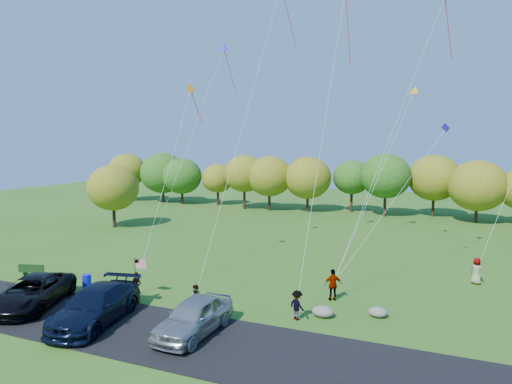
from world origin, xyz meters
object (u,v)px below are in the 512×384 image
trash_barrel (87,281)px  minivan_silver (194,316)px  flyer_b (196,299)px  minivan_navy (95,306)px  park_bench (32,271)px  flyer_e (477,271)px  minivan_dark (32,292)px  flyer_d (333,285)px  flyer_a (136,288)px  flyer_c (297,305)px

trash_barrel → minivan_silver: bearing=-20.0°
flyer_b → minivan_navy: bearing=-136.5°
park_bench → flyer_e: bearing=4.8°
minivan_dark → flyer_e: bearing=11.5°
flyer_e → minivan_silver: bearing=72.6°
flyer_d → flyer_b: bearing=7.0°
flyer_b → flyer_d: (6.47, 4.88, 0.16)m
flyer_b → trash_barrel: size_ratio=1.85×
flyer_a → flyer_b: bearing=-6.9°
minivan_dark → flyer_c: size_ratio=3.86×
minivan_dark → minivan_silver: size_ratio=1.17×
flyer_d → trash_barrel: size_ratio=2.25×
flyer_e → flyer_a: bearing=57.1°
flyer_b → park_bench: size_ratio=0.85×
minivan_navy → flyer_d: (10.43, 8.31, -0.03)m
flyer_c → flyer_e: size_ratio=0.90×
flyer_c → trash_barrel: bearing=30.2°
minivan_silver → flyer_d: (5.04, 7.54, -0.00)m
flyer_a → flyer_d: 11.57m
park_bench → minivan_dark: bearing=-56.8°
flyer_c → flyer_d: size_ratio=0.84×
flyer_a → flyer_d: flyer_d is taller
minivan_dark → flyer_a: bearing=10.5°
minivan_navy → minivan_silver: 5.45m
trash_barrel → park_bench: bearing=-179.7°
trash_barrel → flyer_b: bearing=-7.0°
minivan_silver → flyer_c: 5.55m
flyer_d → minivan_navy: bearing=8.5°
minivan_navy → flyer_c: size_ratio=3.97×
minivan_dark → trash_barrel: bearing=67.3°
flyer_a → park_bench: size_ratio=0.99×
flyer_e → park_bench: (-28.04, -10.66, -0.33)m
flyer_b → minivan_silver: bearing=-59.1°
flyer_a → flyer_d: (10.49, 4.88, 0.04)m
minivan_dark → flyer_b: minivan_dark is taller
flyer_b → flyer_c: 5.56m
park_bench → trash_barrel: bearing=-15.7°
trash_barrel → flyer_c: bearing=0.5°
park_bench → trash_barrel: park_bench is taller
flyer_e → trash_barrel: flyer_e is taller
park_bench → minivan_silver: bearing=-29.9°
minivan_silver → flyer_a: (-5.46, 2.66, -0.04)m
minivan_dark → minivan_navy: 4.99m
flyer_b → flyer_e: (14.47, 11.71, 0.10)m
minivan_silver → flyer_a: bearing=155.1°
minivan_dark → minivan_silver: (10.36, 0.31, 0.04)m
flyer_a → minivan_silver: bearing=-32.9°
flyer_a → flyer_c: size_ratio=1.14×
minivan_silver → flyer_e: minivan_silver is taller
minivan_silver → flyer_b: (-1.43, 2.66, -0.17)m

